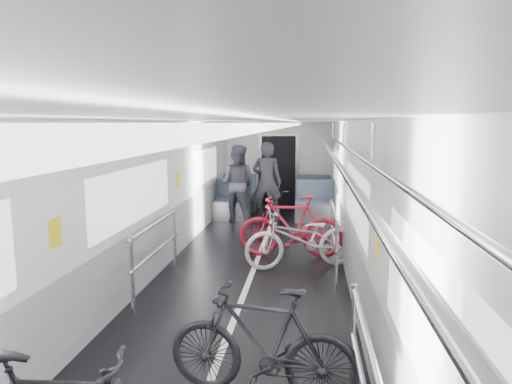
# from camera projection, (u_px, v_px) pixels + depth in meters

# --- Properties ---
(car_shell) EXTENTS (3.02, 14.01, 2.41)m
(car_shell) POSITION_uv_depth(u_px,v_px,m) (258.00, 196.00, 7.82)
(car_shell) COLOR black
(car_shell) RESTS_ON ground
(bike_right_near) EXTENTS (1.72, 0.68, 1.01)m
(bike_right_near) POSITION_uv_depth(u_px,v_px,m) (262.00, 343.00, 3.90)
(bike_right_near) COLOR black
(bike_right_near) RESTS_ON floor
(bike_right_mid) EXTENTS (2.01, 1.26, 1.00)m
(bike_right_mid) POSITION_uv_depth(u_px,v_px,m) (302.00, 238.00, 7.44)
(bike_right_mid) COLOR silver
(bike_right_mid) RESTS_ON floor
(bike_right_far) EXTENTS (1.87, 0.57, 1.11)m
(bike_right_far) POSITION_uv_depth(u_px,v_px,m) (291.00, 226.00, 8.05)
(bike_right_far) COLOR #B51627
(bike_right_far) RESTS_ON floor
(bike_aisle) EXTENTS (0.85, 1.65, 0.83)m
(bike_aisle) POSITION_uv_depth(u_px,v_px,m) (275.00, 205.00, 10.89)
(bike_aisle) COLOR black
(bike_aisle) RESTS_ON floor
(person_standing) EXTENTS (0.75, 0.53, 1.93)m
(person_standing) POSITION_uv_depth(u_px,v_px,m) (267.00, 182.00, 10.83)
(person_standing) COLOR black
(person_standing) RESTS_ON floor
(person_seated) EXTENTS (1.05, 0.90, 1.85)m
(person_seated) POSITION_uv_depth(u_px,v_px,m) (237.00, 183.00, 10.95)
(person_seated) COLOR #32313A
(person_seated) RESTS_ON floor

